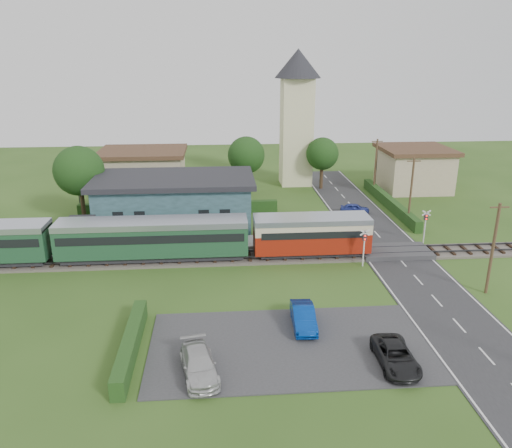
{
  "coord_description": "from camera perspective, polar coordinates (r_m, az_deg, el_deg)",
  "views": [
    {
      "loc": [
        -5.57,
        -38.18,
        16.96
      ],
      "look_at": [
        -2.27,
        4.0,
        2.48
      ],
      "focal_mm": 35.0,
      "sensor_mm": 36.0,
      "label": 1
    }
  ],
  "objects": [
    {
      "name": "streetlamp_east",
      "position": [
        70.06,
        13.66,
        6.9
      ],
      "size": [
        0.3,
        0.3,
        5.15
      ],
      "color": "#3F3F47",
      "rests_on": "ground"
    },
    {
      "name": "car_park_silver",
      "position": [
        28.74,
        -6.55,
        -15.64
      ],
      "size": [
        2.6,
        4.68,
        1.28
      ],
      "primitive_type": "imported",
      "rotation": [
        0.0,
        0.0,
        0.19
      ],
      "color": "#BCBCBC",
      "rests_on": "car_park"
    },
    {
      "name": "house_west",
      "position": [
        65.44,
        -12.72,
        5.92
      ],
      "size": [
        10.8,
        8.8,
        5.5
      ],
      "color": "tan",
      "rests_on": "ground"
    },
    {
      "name": "utility_pole_d",
      "position": [
        64.74,
        13.5,
        6.48
      ],
      "size": [
        1.4,
        0.22,
        7.0
      ],
      "color": "#473321",
      "rests_on": "ground"
    },
    {
      "name": "car_park_dark",
      "position": [
        30.38,
        15.67,
        -14.31
      ],
      "size": [
        2.09,
        4.35,
        1.2
      ],
      "primitive_type": "imported",
      "rotation": [
        0.0,
        0.0,
        -0.02
      ],
      "color": "black",
      "rests_on": "car_park"
    },
    {
      "name": "utility_pole_b",
      "position": [
        40.05,
        25.46,
        -2.47
      ],
      "size": [
        1.4,
        0.22,
        7.0
      ],
      "color": "#473321",
      "rests_on": "ground"
    },
    {
      "name": "tree_b",
      "position": [
        62.44,
        -1.12,
        7.86
      ],
      "size": [
        4.6,
        4.6,
        7.34
      ],
      "color": "#332316",
      "rests_on": "ground"
    },
    {
      "name": "car_park_blue",
      "position": [
        33.11,
        5.44,
        -10.52
      ],
      "size": [
        1.56,
        4.09,
        1.33
      ],
      "primitive_type": "imported",
      "rotation": [
        0.0,
        0.0,
        -0.04
      ],
      "color": "navy",
      "rests_on": "car_park"
    },
    {
      "name": "hedge_carpark",
      "position": [
        31.35,
        -14.14,
        -13.21
      ],
      "size": [
        0.8,
        9.0,
        1.2
      ],
      "primitive_type": "cube",
      "color": "#193814",
      "rests_on": "ground"
    },
    {
      "name": "utility_pole_c",
      "position": [
        53.76,
        17.3,
        3.67
      ],
      "size": [
        1.4,
        0.22,
        7.0
      ],
      "color": "#473321",
      "rests_on": "ground"
    },
    {
      "name": "station_building",
      "position": [
        51.4,
        -9.25,
        2.53
      ],
      "size": [
        16.0,
        9.0,
        5.3
      ],
      "color": "#2D4749",
      "rests_on": "ground"
    },
    {
      "name": "train",
      "position": [
        43.71,
        -15.82,
        -1.62
      ],
      "size": [
        43.2,
        2.9,
        3.4
      ],
      "color": "#232328",
      "rests_on": "ground"
    },
    {
      "name": "tree_c",
      "position": [
        65.79,
        7.59,
        7.95
      ],
      "size": [
        4.2,
        4.2,
        6.78
      ],
      "color": "#332316",
      "rests_on": "ground"
    },
    {
      "name": "pedestrian_far",
      "position": [
        47.48,
        -16.04,
        -1.12
      ],
      "size": [
        0.79,
        0.94,
        1.72
      ],
      "primitive_type": "imported",
      "rotation": [
        0.0,
        0.0,
        1.74
      ],
      "color": "gray",
      "rests_on": "platform"
    },
    {
      "name": "crossing_signal_far",
      "position": [
        48.99,
        18.81,
        0.24
      ],
      "size": [
        0.84,
        0.28,
        3.28
      ],
      "color": "silver",
      "rests_on": "ground"
    },
    {
      "name": "crossing_deck",
      "position": [
        46.23,
        15.57,
        -3.06
      ],
      "size": [
        6.2,
        3.4,
        0.45
      ],
      "primitive_type": "cube",
      "color": "#333335",
      "rests_on": "ground"
    },
    {
      "name": "crossing_signal_near",
      "position": [
        42.31,
        12.27,
        -2.06
      ],
      "size": [
        0.84,
        0.28,
        3.28
      ],
      "color": "silver",
      "rests_on": "ground"
    },
    {
      "name": "platform",
      "position": [
        46.71,
        -9.62,
        -2.38
      ],
      "size": [
        30.0,
        3.0,
        0.45
      ],
      "primitive_type": "cube",
      "color": "gray",
      "rests_on": "ground"
    },
    {
      "name": "equipment_hut",
      "position": [
        47.62,
        -19.35,
        -0.85
      ],
      "size": [
        2.3,
        2.3,
        2.55
      ],
      "color": "beige",
      "rests_on": "platform"
    },
    {
      "name": "car_park",
      "position": [
        31.44,
        3.78,
        -13.71
      ],
      "size": [
        17.0,
        9.0,
        0.08
      ],
      "primitive_type": "cube",
      "color": "#333335",
      "rests_on": "ground"
    },
    {
      "name": "streetlamp_west",
      "position": [
        62.04,
        -19.78,
        4.8
      ],
      "size": [
        0.3,
        0.3,
        5.15
      ],
      "color": "#3F3F47",
      "rests_on": "ground"
    },
    {
      "name": "pedestrian_near",
      "position": [
        45.74,
        0.86,
        -1.23
      ],
      "size": [
        0.58,
        0.39,
        1.55
      ],
      "primitive_type": "imported",
      "rotation": [
        0.0,
        0.0,
        3.18
      ],
      "color": "gray",
      "rests_on": "platform"
    },
    {
      "name": "hedge_station",
      "position": [
        56.28,
        -8.8,
        1.82
      ],
      "size": [
        22.0,
        0.8,
        1.3
      ],
      "primitive_type": "cube",
      "color": "#193814",
      "rests_on": "ground"
    },
    {
      "name": "railway_track",
      "position": [
        43.93,
        3.16,
        -3.69
      ],
      "size": [
        76.0,
        3.2,
        0.49
      ],
      "color": "#4C443D",
      "rests_on": "ground"
    },
    {
      "name": "road",
      "position": [
        44.58,
        16.39,
        -4.25
      ],
      "size": [
        6.0,
        70.0,
        0.05
      ],
      "primitive_type": "cube",
      "color": "#28282B",
      "rests_on": "ground"
    },
    {
      "name": "car_on_road",
      "position": [
        56.8,
        11.23,
        1.77
      ],
      "size": [
        3.4,
        1.96,
        1.09
      ],
      "primitive_type": "imported",
      "rotation": [
        0.0,
        0.0,
        1.35
      ],
      "color": "navy",
      "rests_on": "road"
    },
    {
      "name": "house_east",
      "position": [
        68.71,
        17.59,
        6.11
      ],
      "size": [
        8.8,
        8.8,
        5.5
      ],
      "color": "tan",
      "rests_on": "ground"
    },
    {
      "name": "church_tower",
      "position": [
        67.36,
        4.7,
        13.09
      ],
      "size": [
        6.0,
        6.0,
        17.6
      ],
      "color": "beige",
      "rests_on": "ground"
    },
    {
      "name": "tree_a",
      "position": [
        55.37,
        -19.57,
        5.73
      ],
      "size": [
        5.2,
        5.2,
        8.0
      ],
      "color": "#332316",
      "rests_on": "ground"
    },
    {
      "name": "hedge_roadside",
      "position": [
        59.95,
        14.98,
        2.4
      ],
      "size": [
        0.8,
        18.0,
        1.2
      ],
      "primitive_type": "cube",
      "color": "#193814",
      "rests_on": "ground"
    },
    {
      "name": "ground",
      "position": [
        42.15,
        3.52,
        -4.87
      ],
      "size": [
        120.0,
        120.0,
        0.0
      ],
      "primitive_type": "plane",
      "color": "#2D4C19"
    }
  ]
}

